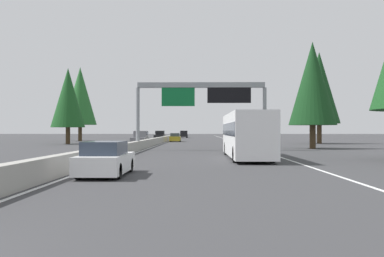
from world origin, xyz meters
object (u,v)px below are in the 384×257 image
at_px(oncoming_far, 160,135).
at_px(conifer_right_near, 313,84).
at_px(sign_gantry_overhead, 203,96).
at_px(conifer_left_mid, 80,96).
at_px(bus_near_right, 246,134).
at_px(conifer_right_mid, 319,88).
at_px(pickup_far_center, 184,134).
at_px(conifer_left_near, 68,98).
at_px(sedan_far_left, 175,138).
at_px(sedan_mid_right, 106,160).
at_px(oncoming_near, 140,137).

distance_m(oncoming_far, conifer_right_near, 50.06).
bearing_deg(oncoming_far, sign_gantry_overhead, 10.22).
xyz_separation_m(oncoming_far, conifer_left_mid, (-14.14, 13.28, 7.33)).
height_order(bus_near_right, oncoming_far, bus_near_right).
relative_size(oncoming_far, conifer_right_mid, 0.42).
bearing_deg(pickup_far_center, conifer_left_near, 163.92).
distance_m(sign_gantry_overhead, bus_near_right, 12.09).
bearing_deg(conifer_right_mid, pickup_far_center, 24.07).
bearing_deg(sedan_far_left, pickup_far_center, -0.11).
xyz_separation_m(sign_gantry_overhead, conifer_left_near, (18.17, 18.97, 1.32)).
relative_size(conifer_right_near, conifer_right_mid, 0.85).
distance_m(sedan_mid_right, conifer_left_near, 43.37).
xyz_separation_m(sign_gantry_overhead, conifer_right_near, (3.98, -11.69, 1.68)).
bearing_deg(conifer_right_mid, conifer_right_near, 161.50).
height_order(sedan_far_left, oncoming_near, oncoming_near).
bearing_deg(conifer_right_near, oncoming_near, 53.20).
bearing_deg(oncoming_near, conifer_left_near, -83.45).
distance_m(sign_gantry_overhead, oncoming_near, 21.70).
relative_size(oncoming_near, oncoming_far, 1.00).
distance_m(oncoming_far, conifer_left_mid, 20.74).
bearing_deg(bus_near_right, conifer_left_mid, 28.42).
relative_size(sedan_far_left, oncoming_near, 0.79).
height_order(sign_gantry_overhead, conifer_left_mid, conifer_left_mid).
distance_m(sign_gantry_overhead, conifer_left_near, 26.31).
bearing_deg(conifer_right_mid, sign_gantry_overhead, 140.00).
xyz_separation_m(oncoming_near, oncoming_far, (29.89, 0.04, 0.00)).
xyz_separation_m(sedan_far_left, pickup_far_center, (38.36, -0.07, 0.23)).
bearing_deg(sign_gantry_overhead, conifer_left_mid, 32.27).
height_order(oncoming_far, conifer_right_near, conifer_right_near).
bearing_deg(bus_near_right, oncoming_far, 11.02).
relative_size(sedan_far_left, conifer_right_near, 0.39).
xyz_separation_m(oncoming_far, conifer_right_mid, (-28.69, -26.11, 7.26)).
distance_m(oncoming_near, conifer_left_near, 11.67).
bearing_deg(conifer_right_near, oncoming_far, 24.44).
distance_m(sign_gantry_overhead, sedan_mid_right, 23.13).
bearing_deg(oncoming_far, conifer_right_near, 24.44).
relative_size(sign_gantry_overhead, sedan_mid_right, 2.88).
relative_size(sedan_mid_right, conifer_right_mid, 0.33).
bearing_deg(conifer_left_mid, oncoming_far, -43.19).
bearing_deg(conifer_left_near, bus_near_right, -143.34).
relative_size(bus_near_right, conifer_left_near, 1.06).
bearing_deg(conifer_right_mid, bus_near_right, 155.68).
relative_size(bus_near_right, oncoming_near, 2.05).
relative_size(sedan_mid_right, sedan_far_left, 1.00).
xyz_separation_m(sedan_mid_right, conifer_right_near, (26.23, -16.08, 6.24)).
relative_size(sedan_far_left, pickup_far_center, 0.79).
xyz_separation_m(pickup_far_center, oncoming_far, (-19.65, 4.52, 0.00)).
relative_size(sedan_mid_right, oncoming_far, 0.79).
bearing_deg(sedan_far_left, conifer_right_mid, -114.74).
height_order(pickup_far_center, conifer_left_mid, conifer_left_mid).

